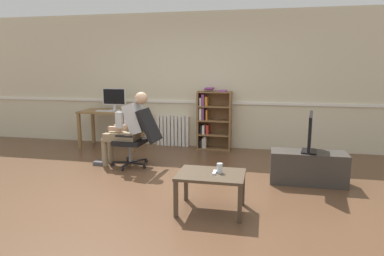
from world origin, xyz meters
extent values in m
plane|color=brown|center=(0.00, 0.00, 0.00)|extent=(18.00, 18.00, 0.00)
cube|color=beige|center=(0.00, 2.65, 1.35)|extent=(12.00, 0.10, 2.70)
cube|color=white|center=(0.00, 2.58, 0.92)|extent=(12.00, 0.03, 0.05)
cube|color=olive|center=(-2.37, 1.87, 0.36)|extent=(0.06, 0.06, 0.72)
cube|color=olive|center=(-1.24, 1.87, 0.36)|extent=(0.06, 0.06, 0.72)
cube|color=olive|center=(-1.24, 2.43, 0.36)|extent=(0.06, 0.06, 0.72)
cube|color=olive|center=(-2.37, 2.43, 0.36)|extent=(0.06, 0.06, 0.72)
cube|color=olive|center=(-1.80, 2.15, 0.74)|extent=(1.21, 0.64, 0.04)
cube|color=silver|center=(-1.76, 2.21, 0.76)|extent=(0.18, 0.14, 0.01)
cube|color=silver|center=(-1.76, 2.23, 0.82)|extent=(0.04, 0.02, 0.10)
cube|color=silver|center=(-1.76, 2.23, 1.03)|extent=(0.49, 0.02, 0.33)
cube|color=black|center=(-1.76, 2.22, 1.03)|extent=(0.45, 0.00, 0.30)
cube|color=silver|center=(-1.84, 2.01, 0.77)|extent=(0.39, 0.12, 0.02)
cube|color=white|center=(-1.56, 2.03, 0.77)|extent=(0.06, 0.10, 0.03)
cube|color=brown|center=(-0.05, 2.42, 0.58)|extent=(0.03, 0.28, 1.16)
cube|color=brown|center=(0.58, 2.42, 0.58)|extent=(0.03, 0.28, 1.16)
cube|color=brown|center=(0.27, 2.56, 0.58)|extent=(0.64, 0.02, 1.16)
cube|color=brown|center=(0.27, 2.42, 0.01)|extent=(0.60, 0.28, 0.03)
cube|color=brown|center=(0.27, 2.42, 0.30)|extent=(0.60, 0.28, 0.03)
cube|color=brown|center=(0.27, 2.42, 0.58)|extent=(0.60, 0.28, 0.03)
cube|color=brown|center=(0.27, 2.42, 0.86)|extent=(0.60, 0.28, 0.03)
cube|color=brown|center=(0.27, 2.42, 1.14)|extent=(0.60, 0.28, 0.03)
cube|color=black|center=(0.00, 2.44, 0.11)|extent=(0.04, 0.19, 0.16)
cube|color=black|center=(0.00, 2.44, 0.39)|extent=(0.03, 0.19, 0.16)
cube|color=white|center=(0.00, 2.41, 0.71)|extent=(0.05, 0.19, 0.23)
cube|color=white|center=(0.00, 2.40, 0.95)|extent=(0.03, 0.19, 0.15)
cube|color=beige|center=(0.05, 2.42, 0.13)|extent=(0.04, 0.19, 0.20)
cube|color=white|center=(0.06, 2.41, 0.40)|extent=(0.05, 0.19, 0.17)
cube|color=#89428E|center=(0.06, 2.40, 0.71)|extent=(0.03, 0.19, 0.24)
cube|color=#89428E|center=(0.04, 2.41, 0.99)|extent=(0.05, 0.19, 0.22)
cube|color=beige|center=(0.09, 2.41, 0.14)|extent=(0.05, 0.19, 0.23)
cube|color=red|center=(0.14, 2.42, 0.40)|extent=(0.05, 0.19, 0.19)
cube|color=orange|center=(0.12, 2.41, 0.69)|extent=(0.03, 0.19, 0.20)
cube|color=orange|center=(0.11, 2.43, 0.96)|extent=(0.05, 0.19, 0.18)
cube|color=#89428E|center=(0.42, 2.39, 1.17)|extent=(0.16, 0.22, 0.02)
cube|color=#89428E|center=(0.15, 2.43, 1.19)|extent=(0.16, 0.22, 0.02)
cube|color=#89428E|center=(0.17, 2.40, 1.22)|extent=(0.16, 0.22, 0.02)
cube|color=white|center=(-0.93, 2.54, 0.31)|extent=(0.06, 0.08, 0.62)
cube|color=white|center=(-0.86, 2.54, 0.31)|extent=(0.06, 0.08, 0.62)
cube|color=white|center=(-0.78, 2.54, 0.31)|extent=(0.06, 0.08, 0.62)
cube|color=white|center=(-0.70, 2.54, 0.31)|extent=(0.06, 0.08, 0.62)
cube|color=white|center=(-0.62, 2.54, 0.31)|extent=(0.06, 0.08, 0.62)
cube|color=white|center=(-0.54, 2.54, 0.31)|extent=(0.06, 0.08, 0.62)
cube|color=white|center=(-0.47, 2.54, 0.31)|extent=(0.06, 0.08, 0.62)
cube|color=white|center=(-0.39, 2.54, 0.31)|extent=(0.06, 0.08, 0.62)
cube|color=white|center=(-0.31, 2.54, 0.31)|extent=(0.06, 0.08, 0.62)
cube|color=black|center=(-0.93, 0.80, 0.07)|extent=(0.05, 0.30, 0.02)
cylinder|color=black|center=(-0.94, 0.65, 0.03)|extent=(0.02, 0.06, 0.06)
cube|color=black|center=(-0.78, 0.90, 0.07)|extent=(0.29, 0.14, 0.02)
cylinder|color=black|center=(-0.64, 0.85, 0.03)|extent=(0.06, 0.04, 0.06)
cube|color=black|center=(-0.82, 1.07, 0.07)|extent=(0.22, 0.26, 0.02)
cylinder|color=black|center=(-0.73, 1.19, 0.03)|extent=(0.05, 0.06, 0.06)
cube|color=black|center=(-1.00, 1.08, 0.07)|extent=(0.19, 0.27, 0.02)
cylinder|color=black|center=(-1.08, 1.21, 0.03)|extent=(0.05, 0.06, 0.06)
cube|color=black|center=(-1.06, 0.92, 0.07)|extent=(0.30, 0.11, 0.02)
cylinder|color=black|center=(-1.21, 0.88, 0.03)|extent=(0.06, 0.04, 0.06)
cylinder|color=gray|center=(-0.92, 0.95, 0.23)|extent=(0.05, 0.05, 0.30)
cube|color=black|center=(-0.92, 0.95, 0.41)|extent=(0.48, 0.48, 0.07)
cube|color=black|center=(-0.57, 0.94, 0.70)|extent=(0.32, 0.45, 0.53)
cube|color=black|center=(-0.89, 1.21, 0.56)|extent=(0.28, 0.06, 0.03)
cube|color=black|center=(-0.91, 0.69, 0.56)|extent=(0.28, 0.06, 0.03)
cube|color=#937F60|center=(-0.92, 0.95, 0.52)|extent=(0.28, 0.35, 0.14)
cube|color=silver|center=(-0.80, 0.95, 0.81)|extent=(0.36, 0.36, 0.52)
sphere|color=#D6A884|center=(-0.70, 0.94, 1.14)|extent=(0.20, 0.20, 0.20)
cube|color=white|center=(-1.20, 0.97, 0.62)|extent=(0.15, 0.04, 0.02)
cube|color=#937F60|center=(-1.12, 1.07, 0.49)|extent=(0.42, 0.15, 0.13)
cylinder|color=#937F60|center=(-1.33, 1.08, 0.23)|extent=(0.10, 0.10, 0.46)
cube|color=#4C4C51|center=(-1.43, 1.08, 0.03)|extent=(0.22, 0.10, 0.06)
cube|color=#937F60|center=(-1.13, 0.87, 0.49)|extent=(0.42, 0.15, 0.13)
cylinder|color=#937F60|center=(-1.34, 0.88, 0.23)|extent=(0.10, 0.10, 0.46)
cube|color=#4C4C51|center=(-1.44, 0.88, 0.03)|extent=(0.22, 0.10, 0.06)
cube|color=silver|center=(-1.01, 1.12, 0.79)|extent=(0.10, 0.09, 0.26)
cube|color=#D6A884|center=(-1.11, 1.06, 0.64)|extent=(0.24, 0.08, 0.07)
cube|color=silver|center=(-1.03, 0.80, 0.79)|extent=(0.10, 0.09, 0.26)
cube|color=#D6A884|center=(-1.12, 0.87, 0.64)|extent=(0.24, 0.08, 0.07)
cube|color=#3D3833|center=(1.86, 0.67, 0.23)|extent=(1.03, 0.41, 0.46)
cube|color=black|center=(1.86, 0.67, 0.47)|extent=(0.24, 0.34, 0.02)
cylinder|color=black|center=(1.86, 0.67, 0.50)|extent=(0.04, 0.04, 0.05)
cube|color=black|center=(1.86, 0.67, 0.76)|extent=(0.15, 0.81, 0.47)
cube|color=#B7D1F9|center=(1.88, 0.67, 0.76)|extent=(0.11, 0.76, 0.43)
cube|color=#4C3D2D|center=(0.32, -0.79, 0.21)|extent=(0.04, 0.04, 0.41)
cube|color=#4C3D2D|center=(1.02, -0.79, 0.21)|extent=(0.04, 0.04, 0.41)
cube|color=#4C3D2D|center=(1.02, -0.30, 0.21)|extent=(0.04, 0.04, 0.41)
cube|color=#4C3D2D|center=(0.32, -0.30, 0.21)|extent=(0.04, 0.04, 0.41)
cube|color=#4C3D2D|center=(0.67, -0.54, 0.43)|extent=(0.75, 0.56, 0.03)
cylinder|color=silver|center=(0.76, -0.51, 0.50)|extent=(0.07, 0.07, 0.11)
cube|color=white|center=(0.71, -0.53, 0.45)|extent=(0.04, 0.15, 0.02)
camera|label=1|loc=(1.23, -4.22, 1.63)|focal=32.00mm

